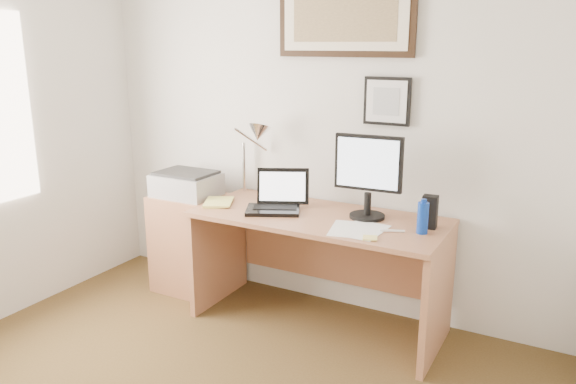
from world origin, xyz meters
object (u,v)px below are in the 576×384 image
Objects in this scene: side_cabinet at (191,243)px; printer at (187,184)px; desk at (324,246)px; lcd_monitor at (368,173)px; book at (205,202)px; laptop at (277,201)px; water_bottle at (423,218)px.

side_cabinet is 0.45m from printer.
lcd_monitor is (0.28, 0.01, 0.53)m from desk.
laptop is at bearing 11.70° from book.
side_cabinet is at bearing 52.40° from printer.
side_cabinet is 1.72× the size of laptop.
desk is 3.77× the size of laptop.
side_cabinet is at bearing 148.43° from book.
printer is at bearing 177.82° from water_bottle.
desk is at bearing 19.26° from laptop.
printer reaches higher than desk.
printer is (-0.28, 0.16, 0.06)m from book.
laptop is at bearing -160.74° from desk.
desk is (-0.67, 0.11, -0.33)m from water_bottle.
lcd_monitor reaches higher than side_cabinet.
water_bottle is 0.96m from laptop.
printer is (-1.36, -0.05, -0.22)m from lcd_monitor.
water_bottle is 0.45m from lcd_monitor.
lcd_monitor is at bearing 11.34° from book.
book is (-1.46, -0.10, -0.08)m from water_bottle.
printer is at bearing -127.60° from side_cabinet.
printer is at bearing -177.66° from desk.
desk reaches higher than side_cabinet.
printer reaches higher than side_cabinet.
water_bottle is 0.43× the size of laptop.
side_cabinet is 0.51m from book.
water_bottle is 0.73× the size of book.
lcd_monitor is (1.08, 0.22, 0.28)m from book.
desk is (1.07, 0.04, 0.15)m from side_cabinet.
laptop is (0.78, -0.07, 0.44)m from side_cabinet.
laptop is 0.79m from printer.
laptop is 0.96× the size of printer.
water_bottle is at bearing 3.75° from book.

